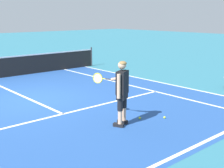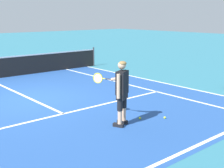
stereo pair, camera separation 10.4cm
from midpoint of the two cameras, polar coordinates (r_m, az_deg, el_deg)
ground_plane at (r=10.85m, az=-15.35°, el=-2.84°), size 80.00×80.00×0.00m
court_inner_surface at (r=10.14m, az=-13.33°, el=-3.80°), size 10.98×10.66×0.00m
line_baseline at (r=6.35m, az=9.69°, el=-13.91°), size 10.98×0.10×0.01m
line_service at (r=9.08m, az=-9.55°, el=-5.57°), size 8.23×0.10×0.01m
line_centre_service at (r=11.83m, az=-17.73°, el=-1.69°), size 0.10×6.40×0.01m
line_singles_right at (r=12.51m, az=3.52°, el=-0.33°), size 0.10×10.26×0.01m
line_doubles_right at (r=13.49m, az=7.69°, el=0.55°), size 0.10×10.26×0.01m
tennis_player at (r=7.82m, az=1.38°, el=-0.90°), size 0.56×1.23×1.71m
tennis_ball_near_feet at (r=8.70m, az=9.49°, el=-6.21°), size 0.07×0.07×0.07m
tennis_ball_by_baseline at (r=8.56m, az=4.89°, el=-6.38°), size 0.07×0.07×0.07m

